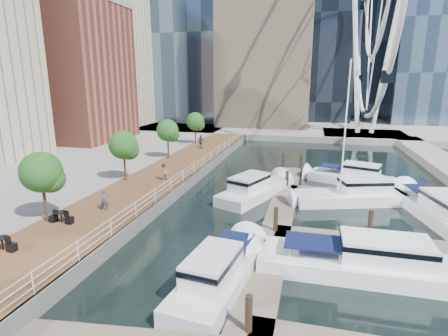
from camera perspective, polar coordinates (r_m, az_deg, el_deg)
The scene contains 14 objects.
ground at distance 17.63m, azimuth -5.02°, elevation -20.02°, with size 520.00×520.00×0.00m, color black.
boardwalk at distance 33.31m, azimuth -11.25°, elevation -2.63°, with size 6.00×60.00×1.00m, color brown.
seawall at distance 32.17m, azimuth -6.41°, elevation -3.03°, with size 0.25×60.00×1.00m, color #595954.
land_far at distance 116.25m, azimuth 11.86°, elevation 9.01°, with size 200.00×114.00×1.00m, color gray.
pier at distance 67.03m, azimuth 21.88°, elevation 4.91°, with size 14.00×12.00×1.00m, color gray.
railing at distance 31.92m, azimuth -6.62°, elevation -1.26°, with size 0.10×60.00×1.05m, color white, non-canonical shape.
floating_docks at distance 25.69m, azimuth 20.07°, elevation -8.29°, with size 16.00×34.00×2.60m.
midrise_condos at distance 56.09m, azimuth -30.51°, elevation 15.74°, with size 19.00×67.00×28.00m.
street_trees at distance 32.71m, azimuth -16.12°, elevation 3.61°, with size 2.60×42.60×4.60m.
yacht_foreground at distance 20.44m, azimuth 20.88°, elevation -15.81°, with size 3.03×11.30×2.15m, color white, non-canonical shape.
pedestrian_near at distance 25.95m, azimuth -18.91°, elevation -5.00°, with size 0.55×0.36×1.50m, color #44435A.
pedestrian_mid at distance 32.42m, azimuth -9.87°, elevation -0.56°, with size 0.82×0.64×1.69m, color gray.
pedestrian_far at distance 47.60m, azimuth -3.78°, elevation 4.32°, with size 1.08×0.45×1.84m, color #2D3438.
moored_yachts at distance 28.15m, azimuth 19.45°, elevation -7.35°, with size 19.41×30.42×11.50m.
Camera 1 is at (4.98, -13.76, 9.82)m, focal length 28.00 mm.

